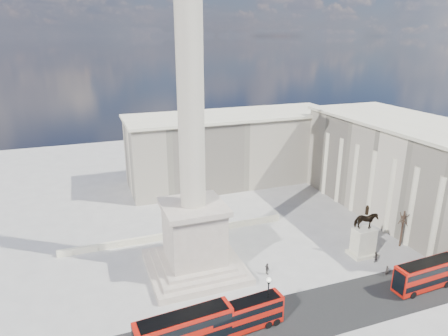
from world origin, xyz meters
TOP-DOWN VIEW (x-y plane):
  - ground at (0.00, 0.00)m, footprint 180.00×180.00m
  - asphalt_road at (5.00, -10.00)m, footprint 120.00×9.00m
  - nelsons_column at (0.00, 5.00)m, footprint 14.00×14.00m
  - balustrade_wall at (0.00, 16.00)m, footprint 40.00×0.60m
  - building_east at (45.00, 10.00)m, footprint 19.00×46.00m
  - building_northeast at (20.00, 40.00)m, footprint 51.00×17.00m
  - red_bus_a at (-5.54, -10.29)m, footprint 11.41×3.52m
  - red_bus_b at (2.08, -9.79)m, footprint 9.82×3.06m
  - red_bus_c at (29.31, -10.74)m, footprint 10.50×2.90m
  - victorian_lamp at (4.99, -9.88)m, footprint 0.57×0.57m
  - equestrian_statue at (26.75, -0.23)m, footprint 4.25×3.19m
  - bare_tree_near at (40.61, 0.08)m, footprint 1.97×1.97m
  - bare_tree_mid at (34.66, -0.07)m, footprint 1.79×1.79m
  - bare_tree_far at (42.03, 7.13)m, footprint 1.97×1.97m
  - pedestrian_walking at (26.28, -6.50)m, footprint 0.65×0.46m
  - pedestrian_standing at (27.30, -2.70)m, footprint 0.85×0.67m
  - pedestrian_crossing at (9.76, 0.00)m, footprint 0.61×1.13m

SIDE VIEW (x-z plane):
  - ground at x=0.00m, z-range 0.00..0.00m
  - asphalt_road at x=5.00m, z-range 0.00..0.01m
  - balustrade_wall at x=0.00m, z-range 0.00..1.10m
  - pedestrian_walking at x=26.28m, z-range 0.00..1.67m
  - pedestrian_standing at x=27.30m, z-range 0.00..1.74m
  - pedestrian_crossing at x=9.76m, z-range 0.00..1.83m
  - red_bus_b at x=2.08m, z-range 0.10..4.02m
  - red_bus_c at x=29.31m, z-range 0.10..4.32m
  - red_bus_a at x=-5.54m, z-range 0.11..4.67m
  - equestrian_statue at x=26.75m, z-range -1.32..7.47m
  - victorian_lamp at x=4.99m, z-range 0.59..7.24m
  - bare_tree_mid at x=34.66m, z-range 1.96..8.76m
  - bare_tree_far at x=42.03m, z-range 2.32..10.36m
  - bare_tree_near at x=40.61m, z-range 2.48..11.08m
  - building_northeast at x=20.00m, z-range 0.02..16.62m
  - building_east at x=45.00m, z-range 0.02..18.62m
  - nelsons_column at x=0.00m, z-range -12.01..37.84m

